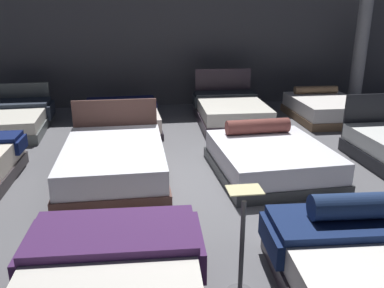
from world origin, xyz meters
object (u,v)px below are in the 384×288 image
(bed_11, at_px, (326,109))
(support_pillar, at_px, (362,36))
(bed_9, at_px, (122,118))
(bed_10, at_px, (231,111))
(bed_8, at_px, (10,120))
(bed_2, at_px, (377,280))
(bed_5, at_px, (114,163))
(bed_6, at_px, (270,158))
(price_sign, at_px, (241,256))

(bed_11, xyz_separation_m, support_pillar, (1.36, 1.21, 1.51))
(support_pillar, bearing_deg, bed_9, -167.97)
(bed_10, bearing_deg, bed_8, -178.66)
(bed_2, xyz_separation_m, bed_10, (0.07, 5.75, 0.01))
(bed_5, relative_size, bed_6, 1.08)
(bed_2, xyz_separation_m, bed_5, (-2.30, 2.92, 0.03))
(bed_5, distance_m, bed_11, 5.38)
(bed_5, relative_size, bed_10, 1.01)
(bed_8, bearing_deg, bed_10, -3.14)
(bed_5, bearing_deg, price_sign, -66.37)
(bed_11, height_order, price_sign, price_sign)
(price_sign, bearing_deg, bed_8, 122.36)
(bed_11, distance_m, price_sign, 6.43)
(bed_9, distance_m, support_pillar, 6.26)
(bed_8, height_order, bed_9, bed_8)
(bed_2, distance_m, bed_9, 6.13)
(bed_6, height_order, price_sign, price_sign)
(bed_5, bearing_deg, bed_2, -52.60)
(bed_6, relative_size, bed_9, 0.93)
(bed_2, distance_m, bed_5, 3.71)
(bed_8, xyz_separation_m, bed_11, (6.85, -0.02, 0.01))
(bed_2, height_order, bed_5, bed_5)
(bed_6, height_order, bed_9, bed_6)
(bed_5, bearing_deg, bed_11, 30.79)
(bed_6, relative_size, bed_8, 0.94)
(bed_5, height_order, support_pillar, support_pillar)
(bed_8, height_order, bed_11, bed_8)
(bed_6, relative_size, support_pillar, 0.57)
(bed_2, distance_m, price_sign, 1.14)
(bed_11, bearing_deg, bed_5, -147.84)
(bed_6, bearing_deg, bed_10, 85.81)
(bed_5, xyz_separation_m, support_pillar, (5.94, 4.04, 1.48))
(bed_5, distance_m, support_pillar, 7.33)
(bed_8, xyz_separation_m, bed_9, (2.28, -0.07, -0.02))
(bed_5, height_order, bed_11, bed_5)
(bed_9, bearing_deg, bed_2, -71.02)
(bed_8, bearing_deg, bed_5, -54.36)
(bed_6, bearing_deg, bed_8, 144.62)
(bed_5, bearing_deg, bed_6, -2.32)
(bed_5, xyz_separation_m, bed_6, (2.32, -0.06, -0.03))
(bed_10, bearing_deg, price_sign, -100.57)
(bed_5, bearing_deg, support_pillar, 33.36)
(bed_11, height_order, support_pillar, support_pillar)
(bed_8, bearing_deg, price_sign, -60.67)
(bed_6, xyz_separation_m, bed_10, (0.06, 2.89, 0.02))
(bed_8, xyz_separation_m, support_pillar, (8.21, 1.20, 1.52))
(bed_8, relative_size, price_sign, 2.11)
(bed_6, distance_m, support_pillar, 5.67)
(bed_9, relative_size, bed_10, 1.00)
(bed_6, relative_size, price_sign, 1.99)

